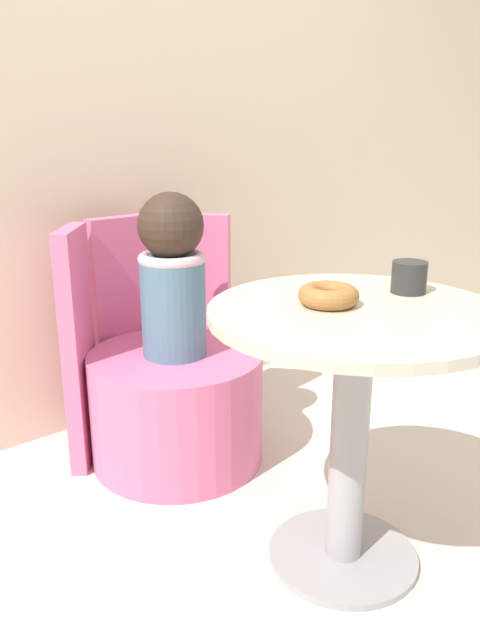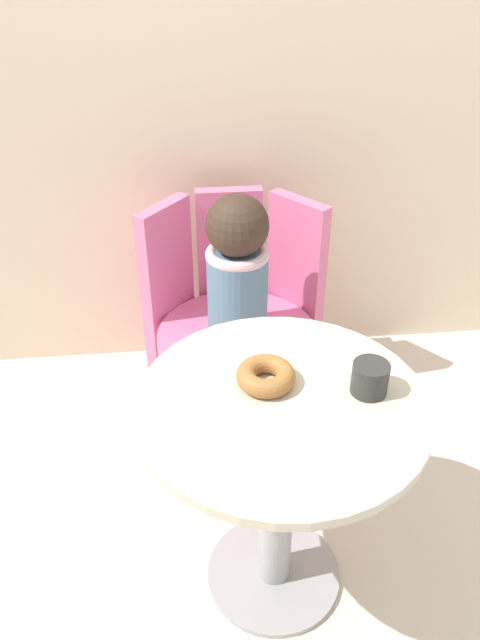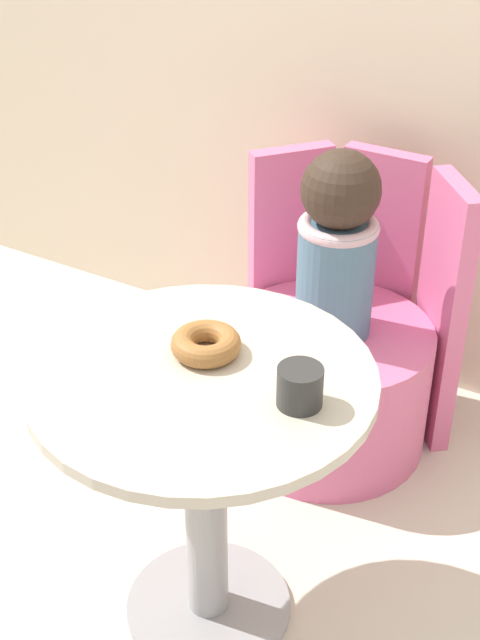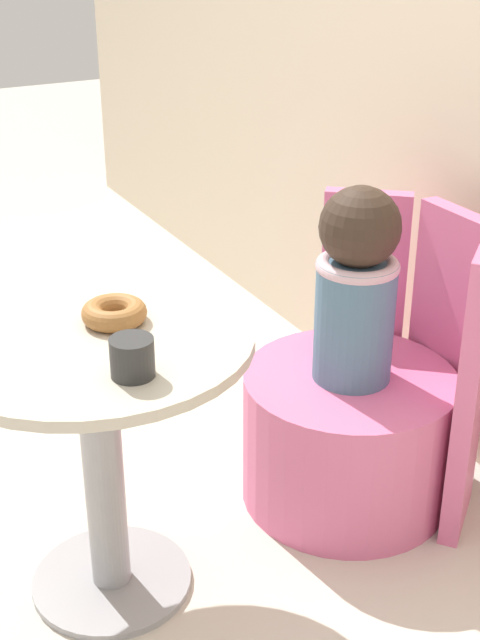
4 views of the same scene
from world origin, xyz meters
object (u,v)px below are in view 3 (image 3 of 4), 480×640
Objects in this scene: child_figure at (337,244)px; donut at (206,344)px; tub_chair at (328,385)px; cup at (300,387)px; round_table at (204,448)px.

child_figure is 0.63m from donut.
donut is at bearing -89.69° from tub_chair.
donut is at bearing 167.34° from cup.
child_figure reaches higher than tub_chair.
cup reaches higher than tub_chair.
child_figure is at bearing 92.70° from round_table.
round_table reaches higher than tub_chair.
donut is (-0.03, 0.06, 0.21)m from round_table.
tub_chair is 0.81m from donut.
cup reaches higher than round_table.
round_table is at bearing -177.48° from cup.
child_figure is 0.73m from cup.
donut is (0.00, -0.63, 0.51)m from tub_chair.
donut reaches higher than tub_chair.
child_figure reaches higher than donut.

